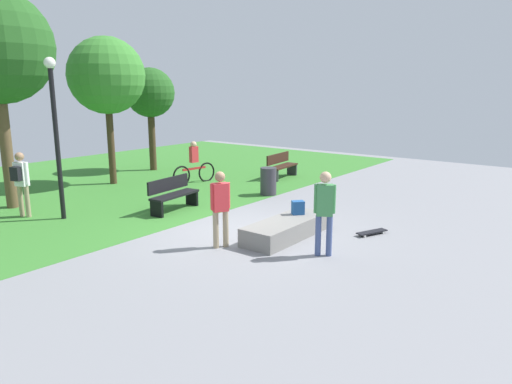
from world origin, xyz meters
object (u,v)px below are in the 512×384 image
at_px(concrete_ledge, 286,229).
at_px(trash_bin, 268,181).
at_px(backpack_on_ledge, 298,208).
at_px(skater_performing_trick, 325,207).
at_px(skater_watching, 220,204).
at_px(tree_young_birch, 107,76).
at_px(lamp_post, 55,123).
at_px(park_bench_far_right, 173,194).
at_px(pedestrian_with_backpack, 21,179).
at_px(cyclist_on_bicycle, 194,166).
at_px(tree_leaning_ash, 150,94).
at_px(skateboard_by_ledge, 372,232).
at_px(park_bench_by_oak, 281,165).

relative_size(concrete_ledge, trash_bin, 2.73).
distance_m(concrete_ledge, backpack_on_ledge, 0.70).
bearing_deg(skater_performing_trick, skater_watching, 113.99).
xyz_separation_m(skater_watching, trash_bin, (4.68, 2.17, -0.52)).
height_order(tree_young_birch, lamp_post, tree_young_birch).
xyz_separation_m(skater_performing_trick, tree_young_birch, (1.89, 9.53, 2.69)).
height_order(park_bench_far_right, lamp_post, lamp_post).
relative_size(concrete_ledge, lamp_post, 0.58).
distance_m(pedestrian_with_backpack, cyclist_on_bicycle, 5.93).
relative_size(park_bench_far_right, cyclist_on_bicycle, 0.91).
xyz_separation_m(tree_leaning_ash, trash_bin, (-0.84, -6.48, -2.65)).
xyz_separation_m(skater_watching, lamp_post, (-0.81, 4.73, 1.52)).
xyz_separation_m(skateboard_by_ledge, park_bench_far_right, (-1.29, 5.27, 0.42)).
height_order(backpack_on_ledge, lamp_post, lamp_post).
distance_m(park_bench_by_oak, tree_young_birch, 6.88).
distance_m(skater_watching, lamp_post, 5.03).
bearing_deg(skater_watching, pedestrian_with_backpack, 103.30).
bearing_deg(backpack_on_ledge, skater_watching, -156.73).
bearing_deg(pedestrian_with_backpack, trash_bin, -30.33).
xyz_separation_m(park_bench_far_right, tree_young_birch, (1.29, 4.47, 3.22)).
bearing_deg(tree_leaning_ash, park_bench_far_right, -125.97).
xyz_separation_m(skateboard_by_ledge, park_bench_by_oak, (4.50, 5.64, 0.42)).
bearing_deg(skater_watching, tree_young_birch, 69.85).
xyz_separation_m(backpack_on_ledge, tree_young_birch, (0.80, 8.22, 3.13)).
xyz_separation_m(skater_performing_trick, tree_leaning_ash, (4.64, 10.62, 2.07)).
height_order(concrete_ledge, tree_young_birch, tree_young_birch).
relative_size(tree_leaning_ash, lamp_post, 1.02).
xyz_separation_m(concrete_ledge, park_bench_by_oak, (5.89, 4.18, 0.28)).
xyz_separation_m(tree_leaning_ash, cyclist_on_bicycle, (-0.96, -3.32, -2.45)).
xyz_separation_m(backpack_on_ledge, cyclist_on_bicycle, (2.59, 5.99, 0.06)).
distance_m(concrete_ledge, skater_watching, 1.73).
height_order(park_bench_by_oak, lamp_post, lamp_post).
height_order(skater_watching, lamp_post, lamp_post).
bearing_deg(trash_bin, pedestrian_with_backpack, 149.67).
distance_m(tree_leaning_ash, pedestrian_with_backpack, 7.75).
relative_size(tree_leaning_ash, trash_bin, 4.73).
height_order(backpack_on_ledge, park_bench_by_oak, park_bench_by_oak).
bearing_deg(tree_young_birch, trash_bin, -70.54).
height_order(trash_bin, cyclist_on_bicycle, cyclist_on_bicycle).
bearing_deg(concrete_ledge, skater_watching, 152.46).
distance_m(tree_young_birch, trash_bin, 6.58).
distance_m(backpack_on_ledge, lamp_post, 6.36).
relative_size(concrete_ledge, tree_young_birch, 0.47).
height_order(skater_performing_trick, park_bench_far_right, skater_performing_trick).
bearing_deg(skater_performing_trick, park_bench_far_right, 83.17).
distance_m(skateboard_by_ledge, cyclist_on_bicycle, 7.73).
xyz_separation_m(tree_young_birch, lamp_post, (-3.59, -2.83, -1.23)).
distance_m(lamp_post, cyclist_on_bicycle, 5.71).
xyz_separation_m(backpack_on_ledge, park_bench_by_oak, (5.30, 4.12, -0.09)).
height_order(skater_performing_trick, skateboard_by_ledge, skater_performing_trick).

